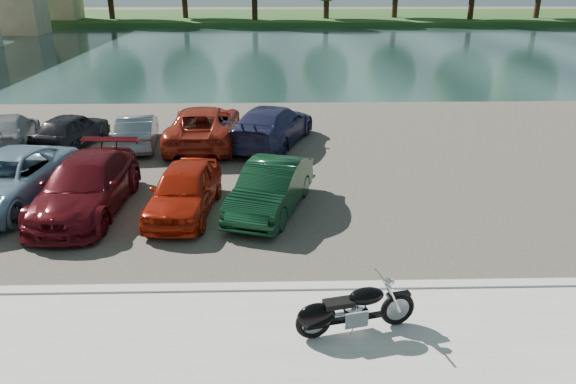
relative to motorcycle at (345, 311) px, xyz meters
name	(u,v)px	position (x,y,z in m)	size (l,w,h in m)	color
ground	(324,350)	(-0.41, -0.37, -0.56)	(200.00, 200.00, 0.00)	#595447
kerb	(316,288)	(-0.41, 1.63, -0.49)	(60.00, 0.30, 0.14)	#B6B3AB
parking_lot	(297,158)	(-0.41, 10.63, -0.54)	(60.00, 18.00, 0.04)	#3C3930
river	(283,51)	(-0.41, 39.63, -0.56)	(120.00, 40.00, 0.00)	#1B3030
far_bank	(278,17)	(-0.41, 71.63, -0.26)	(120.00, 24.00, 0.60)	#23491A
motorcycle	(345,311)	(0.00, 0.00, 0.00)	(2.30, 0.91, 1.05)	black
car_2	(5,180)	(-8.93, 6.50, 0.22)	(2.45, 5.32, 1.48)	#7FA0B8
car_3	(86,186)	(-6.49, 5.98, 0.22)	(2.08, 5.12, 1.49)	#510B12
car_4	(184,190)	(-3.75, 5.75, 0.16)	(1.62, 4.02, 1.37)	#A71D0B
car_5	(271,188)	(-1.37, 5.85, 0.17)	(1.45, 4.17, 1.37)	black
car_7	(7,132)	(-11.26, 11.97, 0.15)	(1.87, 4.61, 1.34)	gray
car_8	(71,130)	(-8.98, 12.24, 0.14)	(1.56, 3.87, 1.32)	black
car_9	(137,131)	(-6.45, 12.15, 0.10)	(1.32, 3.79, 1.25)	slate
car_10	(204,126)	(-3.94, 12.36, 0.23)	(2.50, 5.42, 1.51)	maroon
car_11	(272,125)	(-1.33, 12.32, 0.24)	(2.12, 5.22, 1.52)	#28294F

